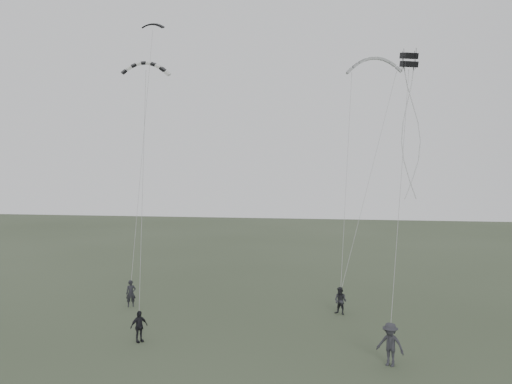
% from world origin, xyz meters
% --- Properties ---
extents(ground, '(140.00, 140.00, 0.00)m').
position_xyz_m(ground, '(0.00, 0.00, 0.00)').
color(ground, '#35402B').
rests_on(ground, ground).
extents(flyer_left, '(0.71, 0.61, 1.64)m').
position_xyz_m(flyer_left, '(-6.74, 6.09, 0.82)').
color(flyer_left, black).
rests_on(flyer_left, ground).
extents(flyer_right, '(0.97, 0.90, 1.60)m').
position_xyz_m(flyer_right, '(6.13, 6.59, 0.80)').
color(flyer_right, '#232327').
rests_on(flyer_right, ground).
extents(flyer_center, '(0.86, 0.93, 1.54)m').
position_xyz_m(flyer_center, '(-3.57, -0.03, 0.77)').
color(flyer_center, black).
rests_on(flyer_center, ground).
extents(flyer_far, '(1.38, 1.14, 1.86)m').
position_xyz_m(flyer_far, '(8.30, -1.02, 0.93)').
color(flyer_far, '#28282E').
rests_on(flyer_far, ground).
extents(kite_dark_small, '(1.59, 0.80, 0.64)m').
position_xyz_m(kite_dark_small, '(-6.94, 10.50, 18.72)').
color(kite_dark_small, black).
rests_on(kite_dark_small, flyer_left).
extents(kite_pale_large, '(3.86, 1.20, 1.70)m').
position_xyz_m(kite_pale_large, '(8.31, 13.23, 16.36)').
color(kite_pale_large, '#9D9FA2').
rests_on(kite_pale_large, flyer_right).
extents(kite_striped, '(2.92, 1.87, 1.27)m').
position_xyz_m(kite_striped, '(-5.06, 4.69, 14.69)').
color(kite_striped, black).
rests_on(kite_striped, flyer_center).
extents(kite_box, '(0.99, 1.07, 0.89)m').
position_xyz_m(kite_box, '(9.66, 4.86, 14.31)').
color(kite_box, black).
rests_on(kite_box, flyer_far).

